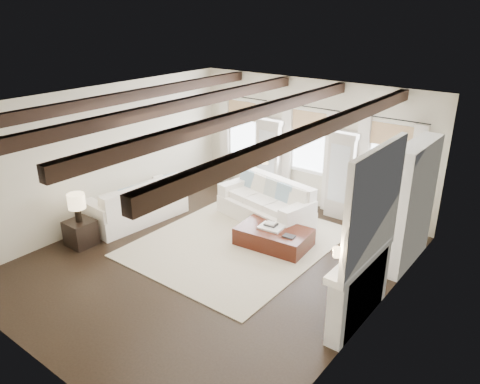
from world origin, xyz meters
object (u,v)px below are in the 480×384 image
Objects in this scene: ottoman at (274,237)px; side_table_front at (81,233)px; side_table_back at (266,185)px; sofa_left at (138,205)px; sofa_back at (267,204)px.

side_table_front is (-3.31, -2.51, 0.08)m from ottoman.
side_table_back is (-1.71, 2.17, 0.12)m from ottoman.
sofa_left is at bearing -169.19° from ottoman.
sofa_back is at bearing 54.68° from side_table_front.
side_table_front is at bearing -92.03° from sofa_left.
sofa_left is at bearing -116.32° from side_table_back.
sofa_back is 3.85× the size of side_table_back.
side_table_front is at bearing -108.87° from side_table_back.
side_table_back is at bearing 125.74° from sofa_back.
sofa_left is 3.75× the size of side_table_back.
ottoman is (0.85, -0.97, -0.21)m from sofa_back.
sofa_back reaches higher than side_table_front.
sofa_back is 1.64× the size of ottoman.
ottoman is 2.77m from side_table_back.
sofa_left is 1.59× the size of ottoman.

